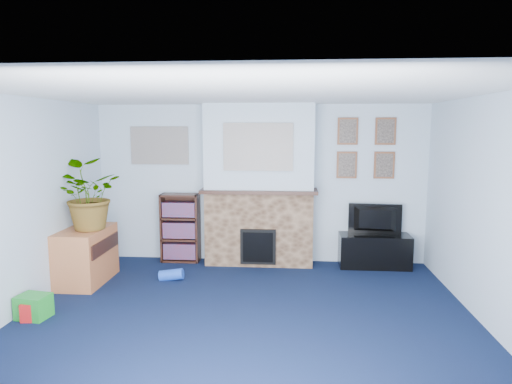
# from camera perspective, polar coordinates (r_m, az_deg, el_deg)

# --- Properties ---
(floor) EXTENTS (5.00, 4.50, 0.01)m
(floor) POSITION_cam_1_polar(r_m,az_deg,el_deg) (5.12, -1.34, -15.63)
(floor) COLOR #0D1733
(floor) RESTS_ON ground
(ceiling) EXTENTS (5.00, 4.50, 0.01)m
(ceiling) POSITION_cam_1_polar(r_m,az_deg,el_deg) (4.69, -1.44, 12.27)
(ceiling) COLOR white
(ceiling) RESTS_ON wall_back
(wall_back) EXTENTS (5.00, 0.04, 2.40)m
(wall_back) POSITION_cam_1_polar(r_m,az_deg,el_deg) (6.98, 0.52, 1.03)
(wall_back) COLOR silver
(wall_back) RESTS_ON ground
(wall_front) EXTENTS (5.00, 0.04, 2.40)m
(wall_front) POSITION_cam_1_polar(r_m,az_deg,el_deg) (2.60, -6.62, -11.23)
(wall_front) COLOR silver
(wall_front) RESTS_ON ground
(wall_left) EXTENTS (0.04, 4.50, 2.40)m
(wall_left) POSITION_cam_1_polar(r_m,az_deg,el_deg) (5.60, -27.77, -1.66)
(wall_left) COLOR silver
(wall_left) RESTS_ON ground
(wall_right) EXTENTS (0.04, 4.50, 2.40)m
(wall_right) POSITION_cam_1_polar(r_m,az_deg,el_deg) (5.15, 27.54, -2.43)
(wall_right) COLOR silver
(wall_right) RESTS_ON ground
(chimney_breast) EXTENTS (1.72, 0.50, 2.40)m
(chimney_breast) POSITION_cam_1_polar(r_m,az_deg,el_deg) (6.78, 0.40, 0.69)
(chimney_breast) COLOR brown
(chimney_breast) RESTS_ON ground
(collage_main) EXTENTS (1.00, 0.03, 0.68)m
(collage_main) POSITION_cam_1_polar(r_m,az_deg,el_deg) (6.52, 0.27, 5.65)
(collage_main) COLOR gray
(collage_main) RESTS_ON chimney_breast
(collage_left) EXTENTS (0.90, 0.03, 0.58)m
(collage_left) POSITION_cam_1_polar(r_m,az_deg,el_deg) (7.19, -11.96, 5.71)
(collage_left) COLOR gray
(collage_left) RESTS_ON wall_back
(portrait_tl) EXTENTS (0.30, 0.03, 0.40)m
(portrait_tl) POSITION_cam_1_polar(r_m,az_deg,el_deg) (6.94, 11.39, 7.46)
(portrait_tl) COLOR brown
(portrait_tl) RESTS_ON wall_back
(portrait_tr) EXTENTS (0.30, 0.03, 0.40)m
(portrait_tr) POSITION_cam_1_polar(r_m,az_deg,el_deg) (7.02, 15.88, 7.32)
(portrait_tr) COLOR brown
(portrait_tr) RESTS_ON wall_back
(portrait_bl) EXTENTS (0.30, 0.03, 0.40)m
(portrait_bl) POSITION_cam_1_polar(r_m,az_deg,el_deg) (6.96, 11.27, 3.34)
(portrait_bl) COLOR brown
(portrait_bl) RESTS_ON wall_back
(portrait_br) EXTENTS (0.30, 0.03, 0.40)m
(portrait_br) POSITION_cam_1_polar(r_m,az_deg,el_deg) (7.04, 15.73, 3.25)
(portrait_br) COLOR brown
(portrait_br) RESTS_ON wall_back
(tv_stand) EXTENTS (1.03, 0.43, 0.49)m
(tv_stand) POSITION_cam_1_polar(r_m,az_deg,el_deg) (7.04, 14.57, -7.26)
(tv_stand) COLOR black
(tv_stand) RESTS_ON ground
(television) EXTENTS (0.78, 0.17, 0.45)m
(television) POSITION_cam_1_polar(r_m,az_deg,el_deg) (6.95, 14.68, -3.35)
(television) COLOR black
(television) RESTS_ON tv_stand
(bookshelf) EXTENTS (0.58, 0.28, 1.05)m
(bookshelf) POSITION_cam_1_polar(r_m,az_deg,el_deg) (7.15, -9.40, -4.60)
(bookshelf) COLOR black
(bookshelf) RESTS_ON ground
(sideboard) EXTENTS (0.52, 0.93, 0.73)m
(sideboard) POSITION_cam_1_polar(r_m,az_deg,el_deg) (6.54, -20.44, -7.56)
(sideboard) COLOR #B6653A
(sideboard) RESTS_ON ground
(potted_plant) EXTENTS (0.83, 0.72, 0.92)m
(potted_plant) POSITION_cam_1_polar(r_m,az_deg,el_deg) (6.31, -20.59, -0.38)
(potted_plant) COLOR #26661E
(potted_plant) RESTS_ON sideboard
(mantel_clock) EXTENTS (0.11, 0.07, 0.16)m
(mantel_clock) POSITION_cam_1_polar(r_m,az_deg,el_deg) (6.74, -0.46, 0.95)
(mantel_clock) COLOR gold
(mantel_clock) RESTS_ON chimney_breast
(mantel_candle) EXTENTS (0.05, 0.05, 0.15)m
(mantel_candle) POSITION_cam_1_polar(r_m,az_deg,el_deg) (6.71, 2.65, 1.00)
(mantel_candle) COLOR #B2BFC6
(mantel_candle) RESTS_ON chimney_breast
(mantel_teddy) EXTENTS (0.12, 0.12, 0.12)m
(mantel_teddy) POSITION_cam_1_polar(r_m,az_deg,el_deg) (6.80, -4.76, 0.95)
(mantel_teddy) COLOR gray
(mantel_teddy) RESTS_ON chimney_breast
(mantel_can) EXTENTS (0.06, 0.06, 0.11)m
(mantel_can) POSITION_cam_1_polar(r_m,az_deg,el_deg) (6.71, 6.24, 0.79)
(mantel_can) COLOR red
(mantel_can) RESTS_ON chimney_breast
(green_crate) EXTENTS (0.36, 0.30, 0.26)m
(green_crate) POSITION_cam_1_polar(r_m,az_deg,el_deg) (5.65, -26.05, -12.62)
(green_crate) COLOR #198C26
(green_crate) RESTS_ON ground
(toy_ball) EXTENTS (0.18, 0.18, 0.18)m
(toy_ball) POSITION_cam_1_polar(r_m,az_deg,el_deg) (5.74, -25.25, -12.77)
(toy_ball) COLOR #198C26
(toy_ball) RESTS_ON ground
(toy_block) EXTENTS (0.18, 0.18, 0.20)m
(toy_block) POSITION_cam_1_polar(r_m,az_deg,el_deg) (5.61, -26.36, -13.11)
(toy_block) COLOR red
(toy_block) RESTS_ON ground
(toy_tube) EXTENTS (0.34, 0.15, 0.19)m
(toy_tube) POSITION_cam_1_polar(r_m,az_deg,el_deg) (6.39, -10.53, -10.16)
(toy_tube) COLOR blue
(toy_tube) RESTS_ON ground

